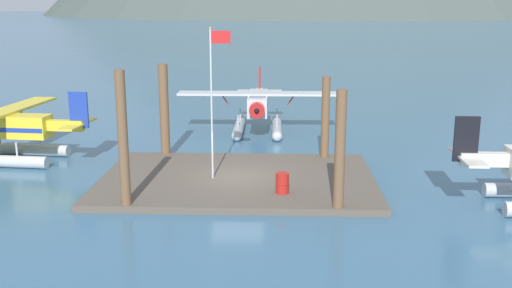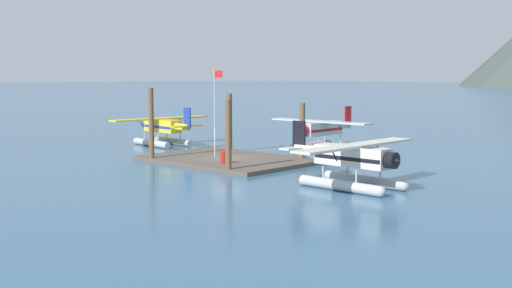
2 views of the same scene
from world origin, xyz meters
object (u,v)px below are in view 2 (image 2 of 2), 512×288
at_px(fuel_drum, 224,157).
at_px(seaplane_silver_bow_centre, 321,132).
at_px(seaplane_yellow_port_fwd, 162,129).
at_px(seaplane_cream_stbd_aft, 352,162).
at_px(flagpole, 215,103).

height_order(fuel_drum, seaplane_silver_bow_centre, seaplane_silver_bow_centre).
height_order(fuel_drum, seaplane_yellow_port_fwd, seaplane_yellow_port_fwd).
distance_m(seaplane_cream_stbd_aft, seaplane_yellow_port_fwd, 27.29).
bearing_deg(seaplane_cream_stbd_aft, fuel_drum, 177.06).
height_order(seaplane_yellow_port_fwd, seaplane_silver_bow_centre, same).
xyz_separation_m(seaplane_yellow_port_fwd, seaplane_silver_bow_centre, (13.26, 7.86, 0.00)).
distance_m(flagpole, fuel_drum, 5.38).
xyz_separation_m(fuel_drum, seaplane_yellow_port_fwd, (-14.80, 5.86, 0.84)).
height_order(flagpole, seaplane_yellow_port_fwd, flagpole).
relative_size(flagpole, seaplane_cream_stbd_aft, 0.67).
height_order(flagpole, seaplane_cream_stbd_aft, flagpole).
xyz_separation_m(seaplane_cream_stbd_aft, seaplane_silver_bow_centre, (-13.26, 14.32, 0.00)).
distance_m(fuel_drum, seaplane_yellow_port_fwd, 15.94).
bearing_deg(seaplane_yellow_port_fwd, seaplane_silver_bow_centre, 30.67).
xyz_separation_m(flagpole, seaplane_yellow_port_fwd, (-11.66, 3.80, -3.01)).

